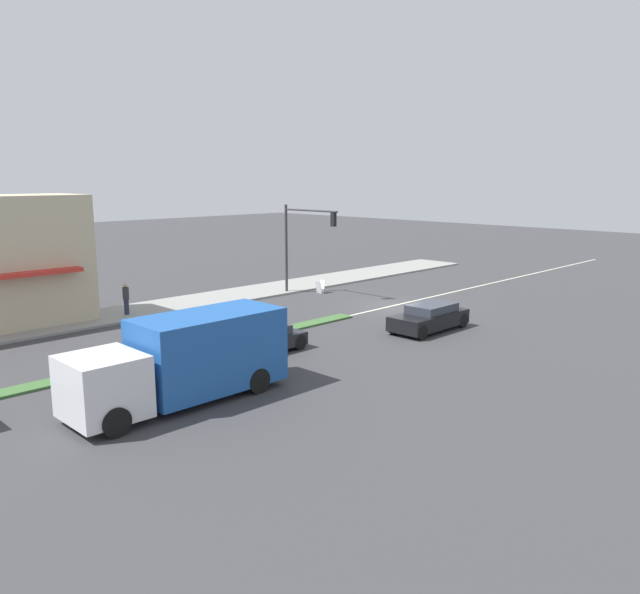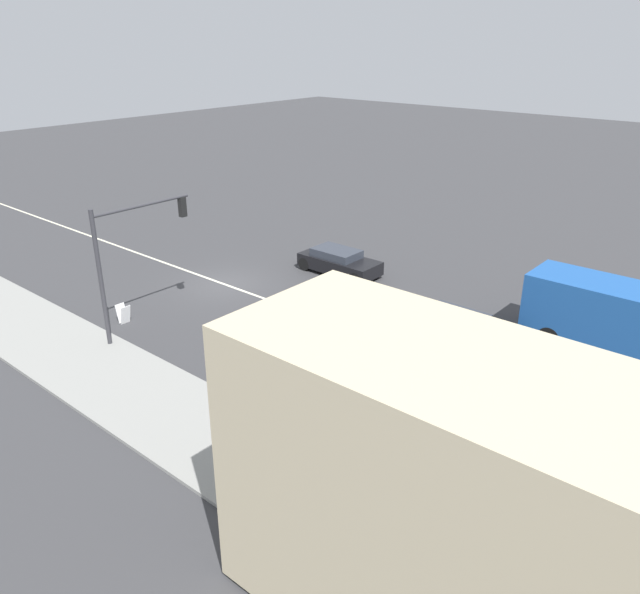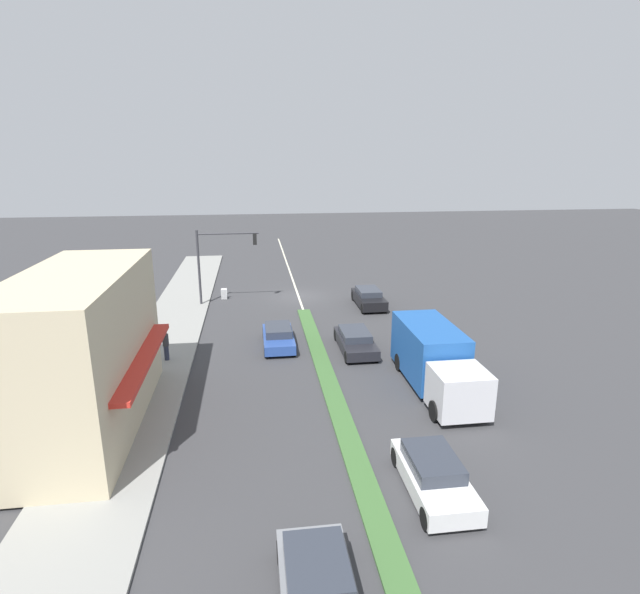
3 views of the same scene
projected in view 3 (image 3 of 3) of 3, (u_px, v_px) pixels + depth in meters
name	position (u px, v px, depth m)	size (l,w,h in m)	color
ground_plane	(334.00, 399.00, 23.13)	(160.00, 160.00, 0.00)	#38383A
sidewalk_right	(130.00, 416.00, 21.47)	(4.00, 73.00, 0.12)	gray
median_strip	(384.00, 540.00, 14.53)	(0.90, 46.00, 0.10)	#3D6633
lane_marking_center	(298.00, 296.00, 40.31)	(0.16, 60.00, 0.01)	beige
building_corner_store	(82.00, 352.00, 19.90)	(4.73, 10.25, 6.44)	#C6B793
traffic_signal_main	(218.00, 254.00, 37.02)	(4.59, 0.34, 5.60)	#333338
pedestrian	(166.00, 344.00, 27.11)	(0.34, 0.34, 1.70)	#282D42
warning_aframe_sign	(224.00, 294.00, 39.37)	(0.45, 0.53, 0.84)	silver
delivery_truck	(435.00, 359.00, 24.01)	(2.44, 7.50, 2.87)	silver
sedan_dark	(355.00, 341.00, 28.92)	(1.87, 4.45, 1.15)	black
suv_grey	(318.00, 585.00, 12.35)	(1.87, 3.90, 1.25)	slate
van_white	(433.00, 475.00, 16.60)	(1.84, 4.14, 1.28)	silver
suv_black	(369.00, 298.00, 37.51)	(1.87, 4.41, 1.30)	black
coupe_blue	(278.00, 337.00, 29.54)	(1.78, 4.12, 1.19)	#284793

